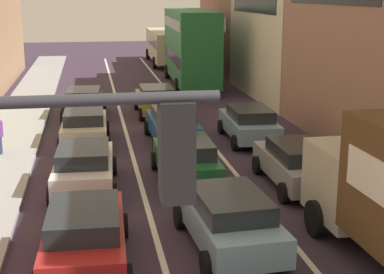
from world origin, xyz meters
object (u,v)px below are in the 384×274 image
Objects in this scene: sedan_centre_lane_second at (229,218)px; sedan_centre_lane_fifth at (156,99)px; hatchback_centre_lane_third at (186,158)px; coupe_centre_lane_fourth at (173,124)px; wagon_right_lane_far at (249,123)px; sedan_left_lane_fifth at (84,102)px; sedan_left_lane_fourth at (85,126)px; bus_far_queue_secondary at (165,44)px; bus_mid_queue_primary at (190,44)px; wagon_left_lane_second at (85,234)px; sedan_left_lane_third at (84,166)px; sedan_right_lane_behind_truck at (298,163)px.

sedan_centre_lane_fifth is at bearing -3.85° from sedan_centre_lane_second.
hatchback_centre_lane_third and sedan_centre_lane_fifth have the same top height.
wagon_right_lane_far is at bearing -97.57° from coupe_centre_lane_fourth.
hatchback_centre_lane_third is 0.98× the size of sedan_left_lane_fifth.
sedan_centre_lane_fifth is at bearing -32.20° from sedan_left_lane_fourth.
coupe_centre_lane_fourth is at bearing -4.16° from sedan_centre_lane_second.
bus_far_queue_secondary is (7.02, 21.66, 0.96)m from sedan_left_lane_fifth.
bus_mid_queue_primary is (3.51, 25.40, 2.03)m from sedan_centre_lane_second.
sedan_centre_lane_second and sedan_centre_lane_fifth have the same top height.
wagon_left_lane_second is 6.62m from hatchback_centre_lane_third.
sedan_left_lane_fifth is (-0.03, 11.27, 0.00)m from sedan_left_lane_third.
sedan_left_lane_third is 1.00× the size of wagon_right_lane_far.
hatchback_centre_lane_third and sedan_left_lane_third have the same top height.
hatchback_centre_lane_third is at bearing 174.86° from bus_far_queue_secondary.
sedan_left_lane_third is at bearing 2.28° from wagon_left_lane_second.
wagon_right_lane_far is (6.88, 10.57, 0.00)m from wagon_left_lane_second.
sedan_right_lane_behind_truck is at bearing -178.16° from bus_mid_queue_primary.
sedan_left_lane_fourth is at bearing 146.03° from sedan_centre_lane_fifth.
sedan_right_lane_behind_truck is at bearing -154.29° from coupe_centre_lane_fourth.
wagon_right_lane_far is at bearing -127.41° from sedan_left_lane_fifth.
sedan_left_lane_fifth is 9.25m from wagon_right_lane_far.
hatchback_centre_lane_third is 3.38m from sedan_left_lane_third.
sedan_centre_lane_second and sedan_left_lane_third have the same top height.
wagon_left_lane_second is 0.41× the size of bus_far_queue_secondary.
bus_mid_queue_primary reaches higher than hatchback_centre_lane_third.
sedan_right_lane_behind_truck is at bearing -107.65° from hatchback_centre_lane_third.
sedan_left_lane_third is at bearing -175.87° from sedan_left_lane_fifth.
sedan_left_lane_third is at bearing 161.79° from sedan_centre_lane_fifth.
hatchback_centre_lane_third is at bearing 71.94° from sedan_right_lane_behind_truck.
sedan_left_lane_third and coupe_centre_lane_fourth have the same top height.
sedan_left_lane_third and sedan_left_lane_fifth have the same top height.
sedan_right_lane_behind_truck is 0.41× the size of bus_far_queue_secondary.
sedan_left_lane_fifth is 22.79m from bus_far_queue_secondary.
sedan_left_lane_fifth is at bearing 32.16° from coupe_centre_lane_fourth.
sedan_right_lane_behind_truck is (3.33, 4.18, 0.00)m from sedan_centre_lane_second.
bus_far_queue_secondary is at bearing 0.34° from sedan_right_lane_behind_truck.
sedan_left_lane_fourth is 1.01× the size of sedan_right_lane_behind_truck.
sedan_right_lane_behind_truck is (6.86, -6.75, 0.00)m from sedan_left_lane_fourth.
sedan_centre_lane_second is 1.02× the size of sedan_right_lane_behind_truck.
coupe_centre_lane_fourth is at bearing 26.98° from sedan_right_lane_behind_truck.
sedan_centre_lane_second is 11.49m from sedan_left_lane_fourth.
sedan_right_lane_behind_truck is (3.20, -12.26, 0.00)m from sedan_centre_lane_fifth.
bus_far_queue_secondary is (6.99, 32.93, 0.96)m from sedan_left_lane_third.
wagon_left_lane_second is 1.00× the size of wagon_right_lane_far.
hatchback_centre_lane_third is 20.48m from bus_mid_queue_primary.
wagon_left_lane_second is at bearing -177.09° from sedan_left_lane_third.
bus_mid_queue_primary is at bearing -9.44° from hatchback_centre_lane_third.
bus_mid_queue_primary is (0.18, 21.22, 2.03)m from sedan_right_lane_behind_truck.
coupe_centre_lane_fourth is at bearing 85.02° from wagon_right_lane_far.
bus_mid_queue_primary reaches higher than wagon_left_lane_second.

